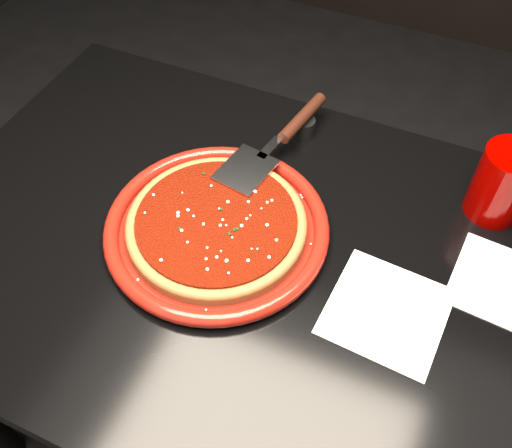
% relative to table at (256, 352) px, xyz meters
% --- Properties ---
extents(floor, '(4.00, 4.00, 0.01)m').
position_rel_table_xyz_m(floor, '(0.00, 0.00, -0.38)').
color(floor, black).
rests_on(floor, ground).
extents(table, '(1.20, 0.80, 0.75)m').
position_rel_table_xyz_m(table, '(0.00, 0.00, 0.00)').
color(table, black).
rests_on(table, floor).
extents(plate, '(0.40, 0.40, 0.03)m').
position_rel_table_xyz_m(plate, '(-0.08, 0.01, 0.39)').
color(plate, maroon).
rests_on(plate, table).
extents(pizza_crust, '(0.32, 0.32, 0.02)m').
position_rel_table_xyz_m(pizza_crust, '(-0.08, 0.01, 0.39)').
color(pizza_crust, brown).
rests_on(pizza_crust, plate).
extents(pizza_crust_rim, '(0.32, 0.32, 0.02)m').
position_rel_table_xyz_m(pizza_crust_rim, '(-0.08, 0.01, 0.40)').
color(pizza_crust_rim, brown).
rests_on(pizza_crust_rim, plate).
extents(pizza_sauce, '(0.28, 0.28, 0.01)m').
position_rel_table_xyz_m(pizza_sauce, '(-0.08, 0.01, 0.41)').
color(pizza_sauce, maroon).
rests_on(pizza_sauce, plate).
extents(parmesan_dusting, '(0.26, 0.26, 0.01)m').
position_rel_table_xyz_m(parmesan_dusting, '(-0.08, 0.01, 0.41)').
color(parmesan_dusting, '#F2E6C1').
rests_on(parmesan_dusting, plate).
extents(basil_flecks, '(0.24, 0.24, 0.00)m').
position_rel_table_xyz_m(basil_flecks, '(-0.08, 0.01, 0.41)').
color(basil_flecks, black).
rests_on(basil_flecks, plate).
extents(pizza_server, '(0.16, 0.36, 0.03)m').
position_rel_table_xyz_m(pizza_server, '(-0.05, 0.22, 0.42)').
color(pizza_server, silver).
rests_on(pizza_server, plate).
extents(cup, '(0.11, 0.11, 0.14)m').
position_rel_table_xyz_m(cup, '(0.34, 0.26, 0.44)').
color(cup, '#890100').
rests_on(cup, table).
extents(napkin_a, '(0.19, 0.19, 0.00)m').
position_rel_table_xyz_m(napkin_a, '(0.23, -0.02, 0.38)').
color(napkin_a, white).
rests_on(napkin_a, table).
extents(napkin_b, '(0.16, 0.17, 0.00)m').
position_rel_table_xyz_m(napkin_b, '(0.39, 0.10, 0.38)').
color(napkin_b, white).
rests_on(napkin_b, table).
extents(ramekin, '(0.05, 0.05, 0.03)m').
position_rel_table_xyz_m(ramekin, '(-0.03, 0.31, 0.39)').
color(ramekin, black).
rests_on(ramekin, table).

